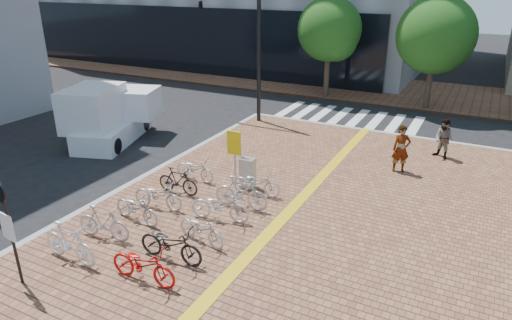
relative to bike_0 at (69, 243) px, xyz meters
The scene contains 24 objects.
ground 3.36m from the bike_0, 51.69° to the left, with size 120.00×120.00×0.00m, color black.
kerb_north 15.43m from the bike_0, 70.94° to the left, with size 14.00×0.25×0.15m, color gray.
far_sidewalk 23.67m from the bike_0, 85.07° to the left, with size 70.00×8.00×0.15m, color brown.
crosswalk 16.78m from the bike_0, 81.31° to the left, with size 7.50×4.00×0.01m.
street_trees 21.51m from the bike_0, 70.54° to the left, with size 16.20×4.60×6.35m.
bike_0 is the anchor object (origin of this frame).
bike_1 1.24m from the bike_0, 91.37° to the left, with size 0.48×1.69×1.02m, color #AFAEB3.
bike_2 2.45m from the bike_0, 86.81° to the left, with size 0.61×1.76×0.92m, color #A8A7AC.
bike_3 3.42m from the bike_0, 86.95° to the left, with size 0.61×1.75×0.92m, color #B4B4B9.
bike_4 4.59m from the bike_0, 88.74° to the left, with size 0.44×1.57×0.95m, color black.
bike_5 5.79m from the bike_0, 90.27° to the left, with size 0.58×1.66×0.87m, color silver.
bike_6 2.30m from the bike_0, ahead, with size 0.65×1.87×0.98m, color red.
bike_7 2.65m from the bike_0, 28.06° to the left, with size 0.66×1.90×1.00m, color black.
bike_8 3.47m from the bike_0, 42.42° to the left, with size 0.58×1.66×0.87m, color #BBBCC0.
bike_9 4.36m from the bike_0, 57.19° to the left, with size 0.65×1.87×0.98m, color silver.
bike_10 5.30m from the bike_0, 61.22° to the left, with size 0.52×1.83×1.10m, color #B7B7BC.
bike_11 6.28m from the bike_0, 66.06° to the left, with size 0.59×1.71×0.90m, color silver.
pedestrian_a 11.98m from the bike_0, 57.19° to the left, with size 0.67×0.44×1.83m, color gray.
pedestrian_b 14.56m from the bike_0, 57.71° to the left, with size 0.81×0.63×1.66m, color #4E5363.
utility_box 6.44m from the bike_0, 71.88° to the left, with size 0.51×0.37×1.11m, color #AAAAAF.
yellow_sign 6.42m from the bike_0, 77.08° to the left, with size 0.54×0.12×1.99m.
notice_sign 1.75m from the bike_0, 106.10° to the right, with size 0.51×0.14×2.75m.
traffic_light_pole 14.40m from the bike_0, 101.97° to the left, with size 3.57×1.38×6.64m.
box_truck 10.01m from the bike_0, 127.45° to the left, with size 3.29×4.94×2.64m.
Camera 1 is at (6.97, -9.39, 7.15)m, focal length 32.00 mm.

